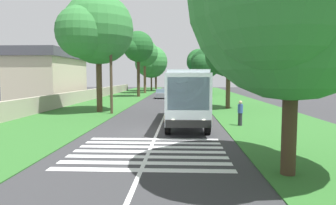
# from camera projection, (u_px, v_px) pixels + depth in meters

# --- Properties ---
(ground) EXTENTS (160.00, 160.00, 0.00)m
(ground) POSITION_uv_depth(u_px,v_px,m) (157.00, 133.00, 18.07)
(ground) COLOR #333335
(grass_verge_left) EXTENTS (120.00, 8.00, 0.04)m
(grass_verge_left) POSITION_uv_depth(u_px,v_px,m) (94.00, 107.00, 33.36)
(grass_verge_left) COLOR #2D6628
(grass_verge_left) RESTS_ON ground
(grass_verge_right) EXTENTS (120.00, 8.00, 0.04)m
(grass_verge_right) POSITION_uv_depth(u_px,v_px,m) (244.00, 108.00, 32.65)
(grass_verge_right) COLOR #2D6628
(grass_verge_right) RESTS_ON ground
(centre_line) EXTENTS (110.00, 0.16, 0.01)m
(centre_line) POSITION_uv_depth(u_px,v_px,m) (168.00, 107.00, 33.00)
(centre_line) COLOR silver
(centre_line) RESTS_ON ground
(coach_bus) EXTENTS (11.16, 2.62, 3.73)m
(coach_bus) POSITION_uv_depth(u_px,v_px,m) (186.00, 94.00, 21.38)
(coach_bus) COLOR silver
(coach_bus) RESTS_ON ground
(zebra_crossing) EXTENTS (5.85, 6.80, 0.01)m
(zebra_crossing) POSITION_uv_depth(u_px,v_px,m) (149.00, 152.00, 13.55)
(zebra_crossing) COLOR silver
(zebra_crossing) RESTS_ON ground
(trailing_car_0) EXTENTS (4.30, 1.78, 1.43)m
(trailing_car_0) POSITION_uv_depth(u_px,v_px,m) (182.00, 98.00, 38.29)
(trailing_car_0) COLOR #B21E1E
(trailing_car_0) RESTS_ON ground
(trailing_car_1) EXTENTS (4.30, 1.78, 1.43)m
(trailing_car_1) POSITION_uv_depth(u_px,v_px,m) (162.00, 94.00, 47.46)
(trailing_car_1) COLOR gray
(trailing_car_1) RESTS_ON ground
(trailing_car_2) EXTENTS (4.30, 1.78, 1.43)m
(trailing_car_2) POSITION_uv_depth(u_px,v_px,m) (185.00, 91.00, 55.98)
(trailing_car_2) COLOR black
(trailing_car_2) RESTS_ON ground
(trailing_car_3) EXTENTS (4.30, 1.78, 1.43)m
(trailing_car_3) POSITION_uv_depth(u_px,v_px,m) (183.00, 89.00, 64.18)
(trailing_car_3) COLOR #145933
(trailing_car_3) RESTS_ON ground
(trailing_minibus_0) EXTENTS (6.00, 2.14, 2.53)m
(trailing_minibus_0) POSITION_uv_depth(u_px,v_px,m) (182.00, 84.00, 74.66)
(trailing_minibus_0) COLOR teal
(trailing_minibus_0) RESTS_ON ground
(roadside_tree_left_0) EXTENTS (5.77, 4.78, 9.66)m
(roadside_tree_left_0) POSITION_uv_depth(u_px,v_px,m) (156.00, 62.00, 80.80)
(roadside_tree_left_0) COLOR #3D2D1E
(roadside_tree_left_0) RESTS_ON grass_verge_left
(roadside_tree_left_1) EXTENTS (9.01, 7.47, 10.47)m
(roadside_tree_left_1) POSITION_uv_depth(u_px,v_px,m) (151.00, 63.00, 70.25)
(roadside_tree_left_1) COLOR #4C3826
(roadside_tree_left_1) RESTS_ON grass_verge_left
(roadside_tree_left_2) EXTENTS (5.99, 5.03, 10.73)m
(roadside_tree_left_2) POSITION_uv_depth(u_px,v_px,m) (138.00, 48.00, 49.78)
(roadside_tree_left_2) COLOR #3D2D1E
(roadside_tree_left_2) RESTS_ON grass_verge_left
(roadside_tree_left_3) EXTENTS (5.92, 5.29, 10.64)m
(roadside_tree_left_3) POSITION_uv_depth(u_px,v_px,m) (144.00, 54.00, 60.47)
(roadside_tree_left_3) COLOR brown
(roadside_tree_left_3) RESTS_ON grass_verge_left
(roadside_tree_left_4) EXTENTS (8.05, 6.55, 10.95)m
(roadside_tree_left_4) POSITION_uv_depth(u_px,v_px,m) (96.00, 31.00, 27.99)
(roadside_tree_left_4) COLOR #4C3826
(roadside_tree_left_4) RESTS_ON grass_verge_left
(roadside_tree_right_0) EXTENTS (8.18, 6.90, 9.39)m
(roadside_tree_right_0) POSITION_uv_depth(u_px,v_px,m) (287.00, 2.00, 10.03)
(roadside_tree_right_0) COLOR #3D2D1E
(roadside_tree_right_0) RESTS_ON grass_verge_right
(roadside_tree_right_1) EXTENTS (7.78, 6.41, 10.55)m
(roadside_tree_right_1) POSITION_uv_depth(u_px,v_px,m) (198.00, 62.00, 79.20)
(roadside_tree_right_1) COLOR brown
(roadside_tree_right_1) RESTS_ON grass_verge_right
(roadside_tree_right_2) EXTENTS (7.16, 5.78, 8.76)m
(roadside_tree_right_2) POSITION_uv_depth(u_px,v_px,m) (205.00, 64.00, 58.23)
(roadside_tree_right_2) COLOR brown
(roadside_tree_right_2) RESTS_ON grass_verge_right
(roadside_tree_right_3) EXTENTS (6.14, 4.97, 8.18)m
(roadside_tree_right_3) POSITION_uv_depth(u_px,v_px,m) (227.00, 55.00, 31.19)
(roadside_tree_right_3) COLOR #4C3826
(roadside_tree_right_3) RESTS_ON grass_verge_right
(roadside_tree_right_4) EXTENTS (5.10, 4.43, 9.28)m
(roadside_tree_right_4) POSITION_uv_depth(u_px,v_px,m) (200.00, 61.00, 70.15)
(roadside_tree_right_4) COLOR #4C3826
(roadside_tree_right_4) RESTS_ON grass_verge_right
(utility_pole) EXTENTS (0.24, 1.40, 7.44)m
(utility_pole) POSITION_uv_depth(u_px,v_px,m) (111.00, 70.00, 26.88)
(utility_pole) COLOR #473828
(utility_pole) RESTS_ON grass_verge_left
(roadside_wall) EXTENTS (70.00, 0.40, 1.49)m
(roadside_wall) POSITION_uv_depth(u_px,v_px,m) (78.00, 97.00, 38.42)
(roadside_wall) COLOR #B2A893
(roadside_wall) RESTS_ON grass_verge_left
(roadside_building) EXTENTS (13.06, 6.85, 6.89)m
(roadside_building) POSITION_uv_depth(u_px,v_px,m) (50.00, 75.00, 41.14)
(roadside_building) COLOR beige
(roadside_building) RESTS_ON ground
(pedestrian) EXTENTS (0.34, 0.34, 1.69)m
(pedestrian) POSITION_uv_depth(u_px,v_px,m) (240.00, 113.00, 20.45)
(pedestrian) COLOR #26262D
(pedestrian) RESTS_ON grass_verge_right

